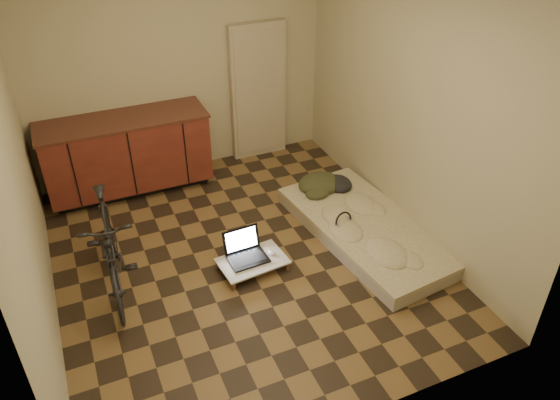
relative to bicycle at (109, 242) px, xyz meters
name	(u,v)px	position (x,y,z in m)	size (l,w,h in m)	color
room_shell	(237,140)	(1.20, -0.10, 0.80)	(3.50, 4.00, 2.60)	brown
cabinets	(127,154)	(0.45, 1.60, -0.03)	(1.84, 0.62, 0.91)	black
appliance_panel	(258,92)	(2.15, 1.84, 0.35)	(0.70, 0.10, 1.70)	beige
bicycle	(109,242)	(0.00, 0.00, 0.00)	(0.45, 1.54, 1.00)	black
futon	(367,229)	(2.50, -0.29, -0.41)	(1.19, 2.12, 0.17)	#B8AB93
clothing_pile	(325,179)	(2.41, 0.50, -0.22)	(0.52, 0.44, 0.21)	#32361F
headphones	(343,221)	(2.23, -0.25, -0.25)	(0.22, 0.20, 0.15)	black
lap_desk	(252,261)	(1.23, -0.30, -0.41)	(0.67, 0.47, 0.10)	brown
laptop	(246,252)	(1.19, -0.22, -0.34)	(0.38, 0.34, 0.25)	black
mouse	(271,253)	(1.43, -0.29, -0.38)	(0.06, 0.10, 0.03)	silver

